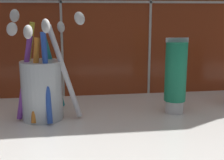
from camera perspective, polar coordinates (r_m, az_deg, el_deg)
The scene contains 3 objects.
sink_counter at distance 54.82cm, azimuth 9.54°, elevation -8.44°, with size 76.74×38.07×2.00cm, color silver.
toothbrush_cup at distance 54.77cm, azimuth -12.69°, elevation -0.96°, with size 13.26×13.07×18.91cm.
toothpaste_tube at distance 57.61cm, azimuth 11.54°, elevation 0.64°, with size 4.11×3.92×13.83cm.
Camera 1 is at (-15.85, -48.72, 20.50)cm, focal length 50.00 mm.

